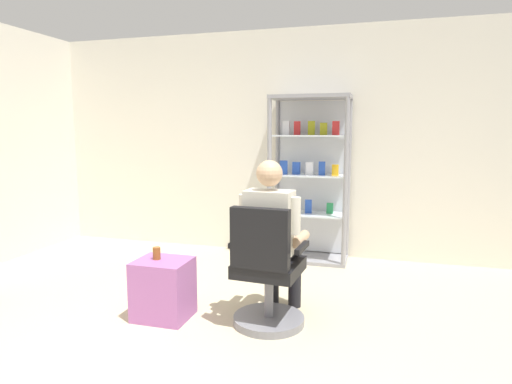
{
  "coord_description": "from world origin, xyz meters",
  "views": [
    {
      "loc": [
        1.19,
        -2.26,
        1.51
      ],
      "look_at": [
        0.19,
        1.21,
        1.0
      ],
      "focal_mm": 30.64,
      "sensor_mm": 36.0,
      "label": 1
    }
  ],
  "objects_px": {
    "seated_shopkeeper": "(274,232)",
    "tea_glass": "(157,253)",
    "display_cabinet_main": "(310,177)",
    "storage_crate": "(163,289)",
    "office_chair": "(267,278)"
  },
  "relations": [
    {
      "from": "storage_crate",
      "to": "tea_glass",
      "type": "bearing_deg",
      "value": 171.21
    },
    {
      "from": "office_chair",
      "to": "seated_shopkeeper",
      "type": "bearing_deg",
      "value": 85.8
    },
    {
      "from": "display_cabinet_main",
      "to": "tea_glass",
      "type": "bearing_deg",
      "value": -115.02
    },
    {
      "from": "tea_glass",
      "to": "display_cabinet_main",
      "type": "bearing_deg",
      "value": 64.98
    },
    {
      "from": "seated_shopkeeper",
      "to": "storage_crate",
      "type": "xyz_separation_m",
      "value": [
        -0.86,
        -0.23,
        -0.47
      ]
    },
    {
      "from": "office_chair",
      "to": "seated_shopkeeper",
      "type": "relative_size",
      "value": 0.74
    },
    {
      "from": "display_cabinet_main",
      "to": "seated_shopkeeper",
      "type": "distance_m",
      "value": 1.76
    },
    {
      "from": "seated_shopkeeper",
      "to": "storage_crate",
      "type": "relative_size",
      "value": 2.68
    },
    {
      "from": "seated_shopkeeper",
      "to": "tea_glass",
      "type": "xyz_separation_m",
      "value": [
        -0.91,
        -0.23,
        -0.18
      ]
    },
    {
      "from": "tea_glass",
      "to": "office_chair",
      "type": "bearing_deg",
      "value": 3.99
    },
    {
      "from": "display_cabinet_main",
      "to": "storage_crate",
      "type": "relative_size",
      "value": 3.95
    },
    {
      "from": "seated_shopkeeper",
      "to": "storage_crate",
      "type": "distance_m",
      "value": 1.01
    },
    {
      "from": "display_cabinet_main",
      "to": "office_chair",
      "type": "height_order",
      "value": "display_cabinet_main"
    },
    {
      "from": "display_cabinet_main",
      "to": "storage_crate",
      "type": "distance_m",
      "value": 2.28
    },
    {
      "from": "seated_shopkeeper",
      "to": "tea_glass",
      "type": "bearing_deg",
      "value": -166.09
    }
  ]
}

